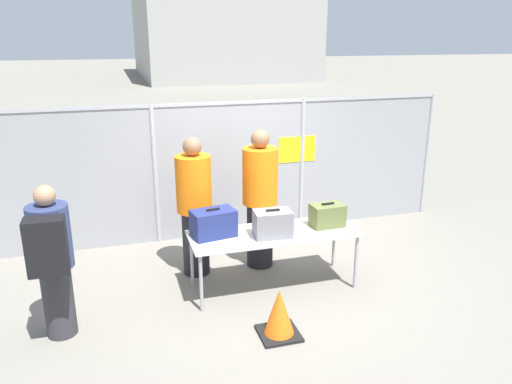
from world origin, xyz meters
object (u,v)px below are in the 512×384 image
at_px(suitcase_olive, 327,215).
at_px(utility_trailer, 312,159).
at_px(suitcase_navy, 213,223).
at_px(security_worker_far, 194,205).
at_px(traveler_hooded, 52,258).
at_px(security_worker_near, 260,197).
at_px(traffic_cone, 279,314).
at_px(inspection_table, 274,236).
at_px(suitcase_grey, 273,224).

xyz_separation_m(suitcase_olive, utility_trailer, (1.66, 4.44, -0.46)).
height_order(suitcase_olive, utility_trailer, suitcase_olive).
bearing_deg(suitcase_navy, security_worker_far, 102.67).
bearing_deg(traveler_hooded, security_worker_near, 25.11).
bearing_deg(suitcase_olive, utility_trailer, 69.55).
distance_m(suitcase_navy, traffic_cone, 1.35).
bearing_deg(traffic_cone, inspection_table, 74.83).
bearing_deg(traveler_hooded, inspection_table, 11.27).
distance_m(security_worker_far, traffic_cone, 1.88).
relative_size(utility_trailer, traffic_cone, 8.02).
bearing_deg(traffic_cone, utility_trailer, 64.32).
distance_m(security_worker_near, security_worker_far, 0.86).
bearing_deg(traffic_cone, security_worker_near, 79.86).
xyz_separation_m(suitcase_navy, traveler_hooded, (-1.72, -0.49, 0.01)).
distance_m(suitcase_navy, suitcase_olive, 1.41).
bearing_deg(traveler_hooded, security_worker_far, 35.46).
distance_m(suitcase_olive, utility_trailer, 4.77).
bearing_deg(utility_trailer, traveler_hooded, -134.59).
bearing_deg(inspection_table, suitcase_olive, 1.43).
bearing_deg(traveler_hooded, traffic_cone, -13.61).
xyz_separation_m(suitcase_grey, security_worker_far, (-0.79, 0.76, 0.05)).
xyz_separation_m(traveler_hooded, security_worker_near, (2.45, 1.04, 0.06)).
xyz_separation_m(suitcase_grey, security_worker_near, (0.07, 0.75, 0.08)).
bearing_deg(utility_trailer, suitcase_olive, -110.45).
relative_size(traveler_hooded, security_worker_near, 0.88).
bearing_deg(traffic_cone, security_worker_far, 108.86).
bearing_deg(security_worker_near, utility_trailer, -122.74).
height_order(suitcase_grey, utility_trailer, suitcase_grey).
relative_size(security_worker_near, utility_trailer, 0.44).
xyz_separation_m(suitcase_navy, security_worker_far, (-0.13, 0.56, 0.05)).
xyz_separation_m(inspection_table, suitcase_olive, (0.70, 0.02, 0.19)).
bearing_deg(suitcase_olive, suitcase_grey, -171.00).
xyz_separation_m(suitcase_navy, suitcase_olive, (1.41, -0.08, -0.02)).
bearing_deg(traffic_cone, suitcase_olive, 46.38).
distance_m(suitcase_navy, suitcase_grey, 0.69).
distance_m(inspection_table, suitcase_grey, 0.24).
relative_size(suitcase_navy, security_worker_far, 0.30).
relative_size(suitcase_grey, security_worker_near, 0.24).
relative_size(inspection_table, traffic_cone, 3.89).
bearing_deg(security_worker_far, security_worker_near, -160.94).
relative_size(suitcase_olive, security_worker_near, 0.22).
distance_m(suitcase_olive, traffic_cone, 1.53).
bearing_deg(inspection_table, utility_trailer, 62.17).
relative_size(inspection_table, suitcase_navy, 3.74).
bearing_deg(security_worker_near, traveler_hooded, 21.66).
bearing_deg(suitcase_olive, suitcase_navy, 176.68).
height_order(inspection_table, security_worker_near, security_worker_near).
bearing_deg(inspection_table, security_worker_near, 87.90).
height_order(suitcase_navy, traveler_hooded, traveler_hooded).
relative_size(suitcase_olive, traffic_cone, 0.79).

